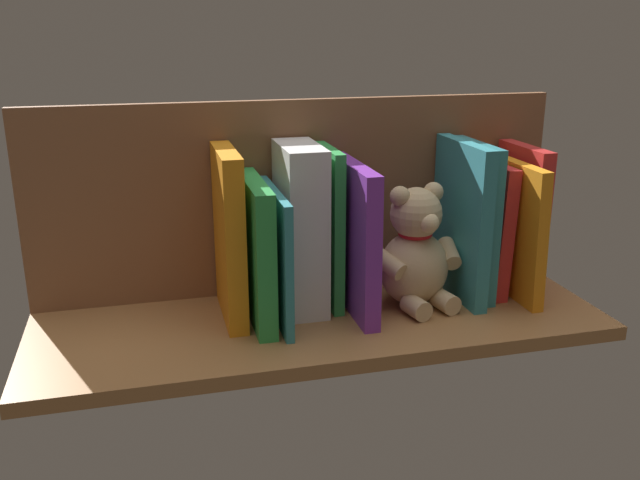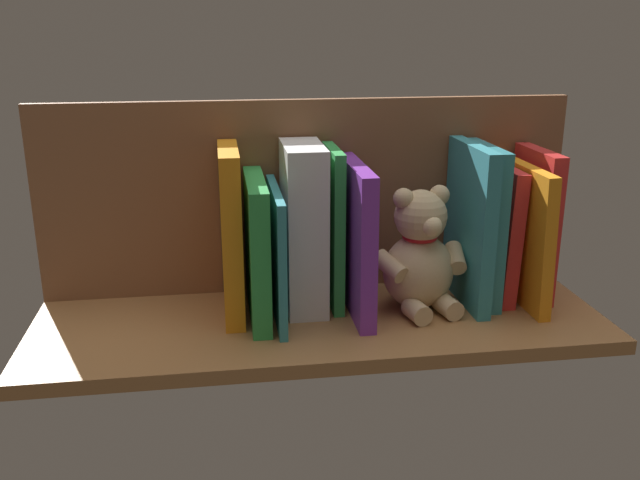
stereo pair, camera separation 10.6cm
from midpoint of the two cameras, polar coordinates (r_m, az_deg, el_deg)
The scene contains 14 objects.
ground_plane at distance 110.91cm, azimuth -2.75°, elevation -6.90°, with size 89.74×31.38×2.20cm, color #9E6B3D.
shelf_back_panel at distance 117.60cm, azimuth -4.23°, elevation 3.55°, with size 89.74×1.50×32.74cm, color brown.
book_0 at distance 123.01cm, azimuth 13.87°, elevation 1.82°, with size 2.47×14.56×24.90cm, color red.
book_1 at distance 119.63cm, azimuth 13.08°, elevation 0.95°, with size 2.00×19.75×23.01cm, color orange.
book_2 at distance 120.55cm, azimuth 11.23°, elevation 1.05°, with size 2.31×14.64×22.40cm, color red.
book_3 at distance 118.29cm, azimuth 10.12°, elevation 1.69°, with size 1.75×15.91×25.95cm, color teal.
book_4 at distance 116.15cm, azimuth 9.03°, elevation 1.57°, with size 2.25×18.00×26.38cm, color teal.
teddy_bear at distance 112.66cm, azimuth 5.24°, elevation -1.08°, with size 16.10×14.53×20.24cm.
book_5 at distance 109.37cm, azimuth 0.03°, elevation 0.13°, with size 2.56×20.37×24.05cm, color purple.
book_6 at distance 111.77cm, azimuth -1.96°, elevation 1.03°, with size 1.73×13.12×25.98cm, color green.
dictionary_thick_white at distance 110.17cm, azimuth -4.38°, elevation 0.95°, with size 6.25×14.14×26.77cm, color white.
book_7 at distance 107.44cm, azimuth -6.49°, elevation -1.27°, with size 1.27×20.68×20.65cm, color teal.
book_8 at distance 107.36cm, azimuth -8.12°, elevation -0.92°, with size 2.90×19.61×22.17cm, color green.
book_9 at distance 107.83cm, azimuth -10.31°, elevation 0.32°, with size 3.03×16.51×26.72cm, color orange.
Camera 1 is at (25.34, 97.74, 45.08)cm, focal length 38.77 mm.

